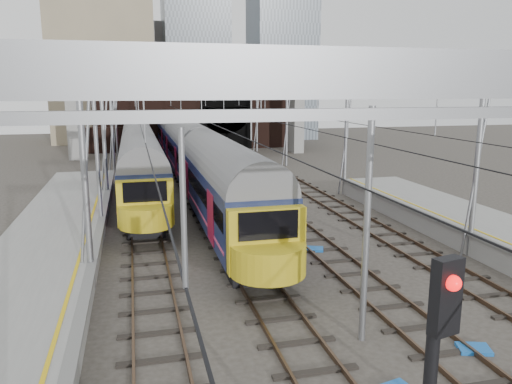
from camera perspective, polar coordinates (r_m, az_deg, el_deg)
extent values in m
plane|color=#38332D|center=(14.56, 15.57, -19.55)|extent=(160.00, 160.00, 0.00)
cube|color=slate|center=(14.78, -19.75, -14.68)|extent=(0.35, 55.00, 0.12)
cube|color=gold|center=(14.82, -21.75, -14.49)|extent=(0.12, 55.00, 0.01)
cube|color=#4C3828|center=(26.75, -13.99, -4.62)|extent=(0.08, 80.00, 0.16)
cube|color=#4C3828|center=(26.77, -10.90, -4.46)|extent=(0.08, 80.00, 0.16)
cube|color=black|center=(26.77, -12.44, -4.70)|extent=(2.40, 80.00, 0.14)
cube|color=#4C3828|center=(27.01, -5.46, -4.16)|extent=(0.08, 80.00, 0.16)
cube|color=#4C3828|center=(27.24, -2.46, -3.98)|extent=(0.08, 80.00, 0.16)
cube|color=black|center=(27.13, -3.95, -4.22)|extent=(2.40, 80.00, 0.14)
cube|color=#4C3828|center=(27.84, 2.72, -3.63)|extent=(0.08, 80.00, 0.16)
cube|color=#4C3828|center=(28.27, 5.53, -3.43)|extent=(0.08, 80.00, 0.16)
cube|color=black|center=(28.07, 4.13, -3.68)|extent=(2.40, 80.00, 0.14)
cube|color=#4C3828|center=(29.20, 10.28, -3.08)|extent=(0.08, 80.00, 0.16)
cube|color=#4C3828|center=(29.81, 12.81, -2.88)|extent=(0.08, 80.00, 0.16)
cube|color=black|center=(29.52, 11.55, -3.12)|extent=(2.40, 80.00, 0.14)
cylinder|color=gray|center=(19.11, -18.93, 0.67)|extent=(0.24, 0.24, 8.00)
cylinder|color=gray|center=(24.01, 23.90, 2.44)|extent=(0.24, 0.24, 8.00)
cube|color=gray|center=(19.79, 5.22, 12.10)|extent=(16.80, 0.28, 0.50)
cylinder|color=gray|center=(32.94, -16.95, 5.19)|extent=(0.24, 0.24, 8.00)
cylinder|color=gray|center=(36.01, 10.23, 6.03)|extent=(0.24, 0.24, 8.00)
cube|color=gray|center=(33.34, -2.82, 11.95)|extent=(16.80, 0.28, 0.50)
cylinder|color=gray|center=(46.88, -16.13, 7.03)|extent=(0.24, 0.24, 8.00)
cylinder|color=gray|center=(49.08, 3.53, 7.66)|extent=(0.24, 0.24, 8.00)
cube|color=gray|center=(47.16, -6.18, 11.83)|extent=(16.80, 0.28, 0.50)
cylinder|color=gray|center=(58.84, -15.74, 7.92)|extent=(0.24, 0.24, 8.00)
cylinder|color=gray|center=(60.61, 0.11, 8.45)|extent=(0.24, 0.24, 8.00)
cube|color=gray|center=(59.07, -7.80, 11.75)|extent=(16.80, 0.28, 0.50)
cube|color=black|center=(25.79, -12.97, 7.08)|extent=(0.03, 80.00, 0.03)
cube|color=black|center=(26.17, -4.12, 7.41)|extent=(0.03, 80.00, 0.03)
cube|color=black|center=(27.14, 4.31, 7.56)|extent=(0.03, 80.00, 0.03)
cube|color=black|center=(28.63, 12.00, 7.55)|extent=(0.03, 80.00, 0.03)
cube|color=black|center=(63.35, -6.30, 8.97)|extent=(26.00, 2.00, 9.00)
cube|color=black|center=(62.93, -3.41, 7.27)|extent=(6.50, 0.10, 5.20)
cylinder|color=black|center=(62.79, -3.44, 9.64)|extent=(6.50, 0.10, 6.50)
cube|color=black|center=(62.10, -17.20, 5.69)|extent=(6.00, 1.50, 3.00)
cube|color=gray|center=(57.14, -20.14, 7.64)|extent=(1.20, 2.50, 8.20)
cube|color=gray|center=(59.89, 4.62, 8.47)|extent=(1.20, 2.50, 8.20)
cube|color=#4C564F|center=(57.08, -7.59, 12.37)|extent=(28.00, 3.00, 1.40)
cube|color=gray|center=(57.10, -7.62, 13.27)|extent=(28.00, 3.00, 0.30)
cube|color=tan|center=(76.88, -17.04, 13.86)|extent=(14.00, 12.00, 22.00)
cube|color=#4C5660|center=(83.81, -6.99, 17.49)|extent=(10.00, 10.00, 32.00)
cube|color=gray|center=(90.84, -11.36, 12.47)|extent=(18.00, 14.00, 18.00)
cube|color=black|center=(50.50, -8.73, 3.49)|extent=(2.25, 66.66, 0.70)
cube|color=#12193F|center=(50.27, -8.80, 5.67)|extent=(2.86, 66.66, 2.56)
cylinder|color=slate|center=(50.15, -8.84, 7.12)|extent=(2.81, 66.16, 2.81)
cube|color=black|center=(50.23, -8.81, 6.13)|extent=(2.88, 65.46, 0.77)
cube|color=#D84373|center=(50.35, -8.77, 4.86)|extent=(2.88, 65.66, 0.12)
cube|color=gold|center=(17.72, 1.28, -5.60)|extent=(2.81, 0.60, 2.36)
cube|color=black|center=(17.39, 1.43, -3.84)|extent=(2.15, 0.08, 1.02)
cube|color=black|center=(55.95, -13.36, 4.10)|extent=(2.13, 63.24, 0.70)
cube|color=#12193F|center=(55.74, -13.45, 6.00)|extent=(2.71, 63.24, 2.42)
cylinder|color=slate|center=(55.64, -13.51, 7.24)|extent=(2.66, 62.74, 2.66)
cube|color=black|center=(55.70, -13.47, 6.40)|extent=(2.73, 62.04, 0.73)
cube|color=#D84373|center=(55.81, -13.42, 5.31)|extent=(2.73, 62.24, 0.12)
cube|color=gold|center=(24.32, -12.51, -1.25)|extent=(2.66, 0.60, 2.22)
cube|color=black|center=(24.03, -12.56, 0.02)|extent=(2.04, 0.08, 0.97)
cube|color=black|center=(6.65, 20.86, -11.10)|extent=(0.42, 0.26, 0.99)
sphere|color=red|center=(6.48, 21.61, -9.66)|extent=(0.20, 0.20, 0.20)
cube|color=#175CB2|center=(23.79, 6.57, -6.49)|extent=(1.09, 0.93, 0.11)
cube|color=#175CB2|center=(16.43, 23.63, -16.10)|extent=(1.06, 0.89, 0.11)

